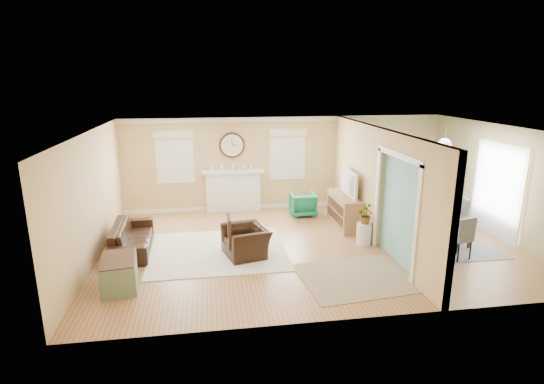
# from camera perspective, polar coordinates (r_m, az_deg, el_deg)

# --- Properties ---
(floor) EXTENTS (9.00, 9.00, 0.00)m
(floor) POSITION_cam_1_polar(r_m,az_deg,el_deg) (9.57, 5.06, -7.23)
(floor) COLOR brown
(floor) RESTS_ON ground
(wall_back) EXTENTS (9.00, 0.02, 2.60)m
(wall_back) POSITION_cam_1_polar(r_m,az_deg,el_deg) (12.02, 1.82, 3.90)
(wall_back) COLOR tan
(wall_back) RESTS_ON ground
(wall_front) EXTENTS (9.00, 0.02, 2.60)m
(wall_front) POSITION_cam_1_polar(r_m,az_deg,el_deg) (6.42, 11.67, -6.39)
(wall_front) COLOR tan
(wall_front) RESTS_ON ground
(wall_left) EXTENTS (0.02, 6.00, 2.60)m
(wall_left) POSITION_cam_1_polar(r_m,az_deg,el_deg) (9.20, -23.12, -0.78)
(wall_left) COLOR tan
(wall_left) RESTS_ON ground
(wall_right) EXTENTS (0.02, 6.00, 2.60)m
(wall_right) POSITION_cam_1_polar(r_m,az_deg,el_deg) (11.11, 28.39, 1.17)
(wall_right) COLOR tan
(wall_right) RESTS_ON ground
(ceiling) EXTENTS (9.00, 6.00, 0.02)m
(ceiling) POSITION_cam_1_polar(r_m,az_deg,el_deg) (8.92, 5.44, 8.43)
(ceiling) COLOR white
(ceiling) RESTS_ON wall_back
(partition) EXTENTS (0.17, 6.00, 2.60)m
(partition) POSITION_cam_1_polar(r_m,az_deg,el_deg) (9.86, 13.41, 1.38)
(partition) COLOR tan
(partition) RESTS_ON ground
(fireplace) EXTENTS (1.70, 0.30, 1.17)m
(fireplace) POSITION_cam_1_polar(r_m,az_deg,el_deg) (11.88, -5.23, 0.24)
(fireplace) COLOR white
(fireplace) RESTS_ON ground
(wall_clock) EXTENTS (0.70, 0.07, 0.70)m
(wall_clock) POSITION_cam_1_polar(r_m,az_deg,el_deg) (11.71, -5.40, 6.28)
(wall_clock) COLOR #3F2516
(wall_clock) RESTS_ON wall_back
(window_left) EXTENTS (1.05, 0.13, 1.42)m
(window_left) POSITION_cam_1_polar(r_m,az_deg,el_deg) (11.74, -12.98, 5.04)
(window_left) COLOR white
(window_left) RESTS_ON wall_back
(window_right) EXTENTS (1.05, 0.13, 1.42)m
(window_right) POSITION_cam_1_polar(r_m,az_deg,el_deg) (11.91, 2.12, 5.56)
(window_right) COLOR white
(window_right) RESTS_ON wall_back
(french_doors) EXTENTS (0.06, 1.70, 2.20)m
(french_doors) POSITION_cam_1_polar(r_m,az_deg,el_deg) (11.13, 28.08, 0.17)
(french_doors) COLOR white
(french_doors) RESTS_ON ground
(pendant) EXTENTS (0.30, 0.30, 0.55)m
(pendant) POSITION_cam_1_polar(r_m,az_deg,el_deg) (10.12, 22.18, 5.89)
(pendant) COLOR gold
(pendant) RESTS_ON ceiling
(rug_cream) EXTENTS (2.90, 2.52, 0.02)m
(rug_cream) POSITION_cam_1_polar(r_m,az_deg,el_deg) (9.33, -7.24, -7.85)
(rug_cream) COLOR beige
(rug_cream) RESTS_ON floor
(rug_jute) EXTENTS (2.26, 1.92, 0.01)m
(rug_jute) POSITION_cam_1_polar(r_m,az_deg,el_deg) (8.26, 11.32, -11.17)
(rug_jute) COLOR #978562
(rug_jute) RESTS_ON floor
(rug_grey) EXTENTS (2.27, 2.84, 0.01)m
(rug_grey) POSITION_cam_1_polar(r_m,az_deg,el_deg) (10.65, 20.34, -5.76)
(rug_grey) COLOR slate
(rug_grey) RESTS_ON floor
(sofa) EXTENTS (0.88, 2.03, 0.58)m
(sofa) POSITION_cam_1_polar(r_m,az_deg,el_deg) (9.73, -18.30, -5.74)
(sofa) COLOR black
(sofa) RESTS_ON floor
(eames_chair) EXTENTS (1.05, 1.14, 0.62)m
(eames_chair) POSITION_cam_1_polar(r_m,az_deg,el_deg) (8.97, -3.49, -6.61)
(eames_chair) COLOR black
(eames_chair) RESTS_ON floor
(green_chair) EXTENTS (0.67, 0.69, 0.62)m
(green_chair) POSITION_cam_1_polar(r_m,az_deg,el_deg) (11.56, 4.18, -1.64)
(green_chair) COLOR #0E6643
(green_chair) RESTS_ON floor
(trunk) EXTENTS (0.70, 1.02, 0.55)m
(trunk) POSITION_cam_1_polar(r_m,az_deg,el_deg) (8.12, -19.85, -10.20)
(trunk) COLOR slate
(trunk) RESTS_ON floor
(credenza) EXTENTS (0.50, 1.46, 0.80)m
(credenza) POSITION_cam_1_polar(r_m,az_deg,el_deg) (10.82, 9.70, -2.48)
(credenza) COLOR #947049
(credenza) RESTS_ON floor
(tv) EXTENTS (0.17, 1.13, 0.65)m
(tv) POSITION_cam_1_polar(r_m,az_deg,el_deg) (10.63, 9.78, 1.24)
(tv) COLOR black
(tv) RESTS_ON credenza
(garden_stool) EXTENTS (0.33, 0.33, 0.48)m
(garden_stool) POSITION_cam_1_polar(r_m,az_deg,el_deg) (9.79, 12.25, -5.48)
(garden_stool) COLOR white
(garden_stool) RESTS_ON floor
(potted_plant) EXTENTS (0.37, 0.41, 0.42)m
(potted_plant) POSITION_cam_1_polar(r_m,az_deg,el_deg) (9.65, 12.39, -2.97)
(potted_plant) COLOR #337F33
(potted_plant) RESTS_ON garden_stool
(dining_table) EXTENTS (1.35, 1.98, 0.64)m
(dining_table) POSITION_cam_1_polar(r_m,az_deg,el_deg) (10.55, 20.50, -4.16)
(dining_table) COLOR #3F2516
(dining_table) RESTS_ON floor
(dining_chair_n) EXTENTS (0.46, 0.46, 0.90)m
(dining_chair_n) POSITION_cam_1_polar(r_m,az_deg,el_deg) (11.49, 18.03, -1.31)
(dining_chair_n) COLOR slate
(dining_chair_n) RESTS_ON floor
(dining_chair_s) EXTENTS (0.50, 0.50, 0.93)m
(dining_chair_s) POSITION_cam_1_polar(r_m,az_deg,el_deg) (9.52, 23.93, -5.13)
(dining_chair_s) COLOR slate
(dining_chair_s) RESTS_ON floor
(dining_chair_w) EXTENTS (0.43, 0.43, 0.87)m
(dining_chair_w) POSITION_cam_1_polar(r_m,az_deg,el_deg) (10.24, 16.74, -3.28)
(dining_chair_w) COLOR white
(dining_chair_w) RESTS_ON floor
(dining_chair_e) EXTENTS (0.49, 0.49, 0.96)m
(dining_chair_e) POSITION_cam_1_polar(r_m,az_deg,el_deg) (10.73, 23.38, -2.76)
(dining_chair_e) COLOR slate
(dining_chair_e) RESTS_ON floor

